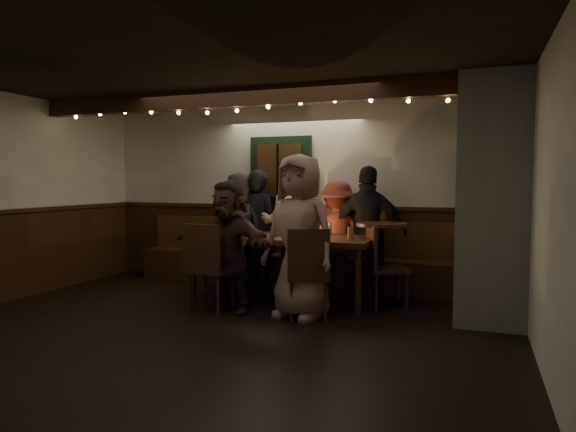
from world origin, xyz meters
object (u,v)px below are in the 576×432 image
at_px(chair_near_left, 207,262).
at_px(person_f, 229,245).
at_px(person_c, 292,224).
at_px(person_e, 369,231).
at_px(person_g, 299,236).
at_px(person_a, 241,229).
at_px(person_d, 337,236).
at_px(dining_table, 282,241).
at_px(chair_end, 380,261).
at_px(person_b, 259,228).
at_px(high_top, 381,253).
at_px(chair_near_right, 308,269).

relative_size(chair_near_left, person_f, 0.67).
distance_m(person_c, person_e, 1.06).
height_order(person_f, person_g, person_g).
bearing_deg(person_g, person_e, 82.72).
bearing_deg(person_a, person_c, -165.30).
distance_m(person_c, person_d, 0.64).
height_order(dining_table, person_a, person_a).
bearing_deg(person_e, dining_table, 36.26).
xyz_separation_m(person_a, person_g, (1.36, -1.39, 0.08)).
height_order(chair_end, person_g, person_g).
xyz_separation_m(person_a, person_c, (0.80, -0.05, 0.10)).
bearing_deg(person_d, chair_end, 110.87).
height_order(person_b, person_d, person_b).
bearing_deg(dining_table, person_d, 55.29).
relative_size(high_top, person_f, 0.65).
xyz_separation_m(chair_end, person_c, (-1.32, 0.58, 0.36)).
xyz_separation_m(dining_table, person_b, (-0.60, 0.67, 0.08)).
bearing_deg(person_f, high_top, 48.54).
relative_size(person_c, person_g, 1.02).
bearing_deg(dining_table, chair_near_left, -124.38).
relative_size(dining_table, chair_end, 2.32).
xyz_separation_m(person_d, person_f, (-0.90, -1.47, 0.01)).
xyz_separation_m(chair_near_right, person_a, (-1.48, 1.47, 0.25)).
distance_m(dining_table, person_c, 0.65).
height_order(person_d, person_f, person_f).
distance_m(high_top, person_f, 1.85).
bearing_deg(person_d, person_e, 140.92).
bearing_deg(person_e, high_top, 123.77).
height_order(chair_end, person_f, person_f).
bearing_deg(chair_end, person_b, 160.94).
relative_size(person_c, person_e, 1.07).
distance_m(dining_table, chair_end, 1.24).
distance_m(person_e, person_g, 1.43).
bearing_deg(dining_table, chair_end, 1.84).
xyz_separation_m(high_top, person_f, (-1.59, -0.95, 0.13)).
xyz_separation_m(chair_end, person_e, (-0.26, 0.59, 0.30)).
distance_m(chair_end, person_f, 1.79).
bearing_deg(person_f, chair_end, 43.18).
relative_size(chair_end, high_top, 0.99).
height_order(chair_near_right, person_d, person_d).
bearing_deg(person_c, person_a, -18.62).
bearing_deg(chair_near_left, chair_end, 26.51).
bearing_deg(high_top, chair_near_left, -148.82).
bearing_deg(chair_near_left, dining_table, 55.62).
height_order(high_top, person_b, person_b).
bearing_deg(person_b, chair_end, 174.04).
height_order(chair_near_left, person_a, person_a).
xyz_separation_m(dining_table, person_d, (0.52, 0.75, 0.00)).
height_order(chair_end, person_b, person_b).
distance_m(high_top, person_a, 2.15).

